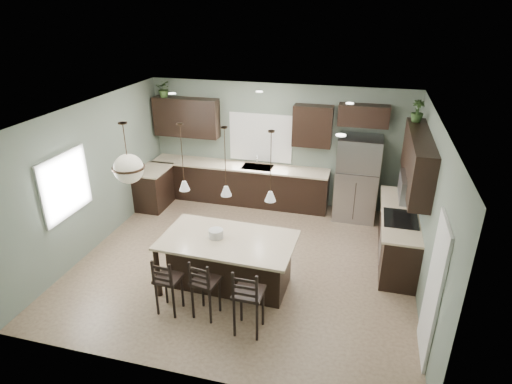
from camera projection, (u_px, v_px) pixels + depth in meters
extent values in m
plane|color=#9E8466|center=(245.00, 261.00, 7.98)|extent=(6.00, 6.00, 0.00)
cube|color=white|center=(433.00, 292.00, 5.51)|extent=(0.04, 0.82, 2.04)
cube|color=white|center=(261.00, 138.00, 9.85)|extent=(1.35, 0.02, 1.00)
cube|color=white|center=(65.00, 185.00, 7.33)|extent=(0.02, 1.10, 1.00)
cube|color=black|center=(154.00, 188.00, 9.92)|extent=(0.60, 0.90, 0.90)
cube|color=beige|center=(153.00, 170.00, 9.72)|extent=(0.66, 0.96, 0.04)
cube|color=black|center=(239.00, 184.00, 10.15)|extent=(4.20, 0.60, 0.90)
cube|color=beige|center=(239.00, 166.00, 9.94)|extent=(4.20, 0.66, 0.04)
cube|color=gray|center=(257.00, 167.00, 9.83)|extent=(0.70, 0.45, 0.01)
cylinder|color=silver|center=(257.00, 162.00, 9.75)|extent=(0.02, 0.02, 0.28)
cube|color=black|center=(186.00, 117.00, 9.95)|extent=(1.55, 0.34, 0.90)
cube|color=black|center=(313.00, 126.00, 9.27)|extent=(0.85, 0.34, 0.90)
cube|color=black|center=(364.00, 115.00, 8.90)|extent=(1.05, 0.34, 0.45)
cube|color=black|center=(398.00, 236.00, 7.94)|extent=(0.60, 2.35, 0.90)
cube|color=beige|center=(400.00, 213.00, 7.76)|extent=(0.66, 2.35, 0.04)
cube|color=black|center=(401.00, 219.00, 7.50)|extent=(0.58, 0.75, 0.02)
cube|color=gray|center=(381.00, 241.00, 7.77)|extent=(0.01, 0.72, 0.60)
cube|color=black|center=(417.00, 160.00, 7.30)|extent=(0.34, 2.35, 0.90)
cube|color=gray|center=(412.00, 188.00, 7.23)|extent=(0.40, 0.75, 0.40)
cube|color=#9C9DA5|center=(357.00, 179.00, 9.23)|extent=(0.90, 0.74, 1.85)
cube|color=black|center=(228.00, 263.00, 7.09)|extent=(2.20, 1.30, 0.92)
cylinder|color=silver|center=(216.00, 234.00, 6.93)|extent=(0.24, 0.24, 0.14)
cube|color=black|center=(169.00, 284.00, 6.52)|extent=(0.38, 0.38, 0.99)
cube|color=black|center=(206.00, 287.00, 6.42)|extent=(0.43, 0.43, 1.02)
cube|color=black|center=(249.00, 299.00, 6.08)|extent=(0.42, 0.42, 1.12)
imported|color=#355324|center=(164.00, 89.00, 9.78)|extent=(0.40, 0.36, 0.39)
imported|color=#2C481F|center=(418.00, 111.00, 7.79)|extent=(0.25, 0.25, 0.40)
plane|color=slate|center=(278.00, 145.00, 9.83)|extent=(6.00, 0.00, 6.00)
plane|color=slate|center=(179.00, 287.00, 4.98)|extent=(6.00, 0.00, 6.00)
plane|color=slate|center=(93.00, 176.00, 8.10)|extent=(0.00, 5.50, 5.50)
plane|color=slate|center=(428.00, 213.00, 6.71)|extent=(0.00, 5.50, 5.50)
plane|color=white|center=(244.00, 113.00, 6.83)|extent=(6.00, 6.00, 0.00)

